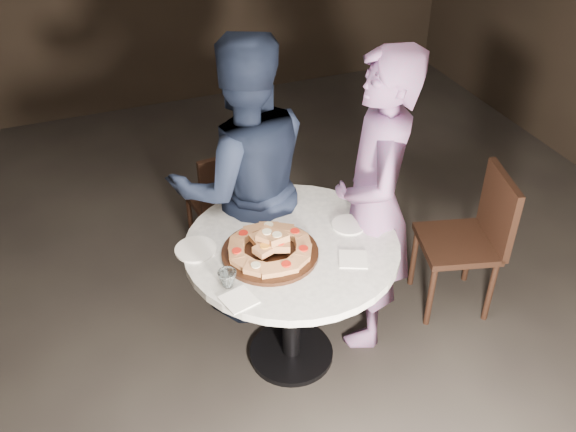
{
  "coord_description": "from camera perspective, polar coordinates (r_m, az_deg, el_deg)",
  "views": [
    {
      "loc": [
        -0.81,
        -2.18,
        2.71
      ],
      "look_at": [
        0.09,
        0.14,
        0.92
      ],
      "focal_mm": 40.0,
      "sensor_mm": 36.0,
      "label": 1
    }
  ],
  "objects": [
    {
      "name": "serving_board",
      "position": [
        3.04,
        -1.61,
        -3.29
      ],
      "size": [
        0.5,
        0.5,
        0.02
      ],
      "primitive_type": "cylinder",
      "rotation": [
        0.0,
        0.0,
        -0.09
      ],
      "color": "black",
      "rests_on": "table"
    },
    {
      "name": "napkin_far",
      "position": [
        3.03,
        5.81,
        -3.85
      ],
      "size": [
        0.17,
        0.17,
        0.01
      ],
      "primitive_type": "cube",
      "rotation": [
        0.0,
        0.0,
        -0.42
      ],
      "color": "white",
      "rests_on": "table"
    },
    {
      "name": "diner_teal",
      "position": [
        3.29,
        7.67,
        0.93
      ],
      "size": [
        0.61,
        0.73,
        1.7
      ],
      "primitive_type": "imported",
      "rotation": [
        0.0,
        0.0,
        -1.95
      ],
      "color": "slate",
      "rests_on": "ground"
    },
    {
      "name": "floor",
      "position": [
        3.58,
        -0.6,
        -13.59
      ],
      "size": [
        7.0,
        7.0,
        0.0
      ],
      "primitive_type": "plane",
      "color": "black",
      "rests_on": "ground"
    },
    {
      "name": "plate_right",
      "position": [
        3.24,
        5.4,
        -0.79
      ],
      "size": [
        0.2,
        0.2,
        0.01
      ],
      "primitive_type": "cylinder",
      "rotation": [
        0.0,
        0.0,
        -0.2
      ],
      "color": "white",
      "rests_on": "table"
    },
    {
      "name": "focaccia_pile",
      "position": [
        3.01,
        -1.6,
        -2.67
      ],
      "size": [
        0.41,
        0.4,
        0.11
      ],
      "rotation": [
        0.0,
        0.0,
        0.36
      ],
      "color": "#AC7043",
      "rests_on": "serving_board"
    },
    {
      "name": "water_glass",
      "position": [
        2.87,
        -5.4,
        -5.55
      ],
      "size": [
        0.09,
        0.09,
        0.08
      ],
      "primitive_type": "imported",
      "rotation": [
        0.0,
        0.0,
        0.13
      ],
      "color": "silver",
      "rests_on": "table"
    },
    {
      "name": "napkin_near",
      "position": [
        2.81,
        -4.39,
        -7.43
      ],
      "size": [
        0.17,
        0.17,
        0.01
      ],
      "primitive_type": "cube",
      "rotation": [
        0.0,
        0.0,
        0.26
      ],
      "color": "white",
      "rests_on": "table"
    },
    {
      "name": "table",
      "position": [
        3.2,
        0.32,
        -4.51
      ],
      "size": [
        1.37,
        1.37,
        0.79
      ],
      "rotation": [
        0.0,
        0.0,
        -0.39
      ],
      "color": "black",
      "rests_on": "ground"
    },
    {
      "name": "chair_right",
      "position": [
        3.79,
        16.21,
        -1.47
      ],
      "size": [
        0.52,
        0.51,
        0.88
      ],
      "rotation": [
        0.0,
        0.0,
        -1.83
      ],
      "color": "black",
      "rests_on": "ground"
    },
    {
      "name": "diner_navy",
      "position": [
        3.45,
        -3.93,
        2.86
      ],
      "size": [
        0.86,
        0.7,
        1.69
      ],
      "primitive_type": "imported",
      "rotation": [
        0.0,
        0.0,
        3.07
      ],
      "color": "black",
      "rests_on": "ground"
    },
    {
      "name": "plate_left",
      "position": [
        3.1,
        -8.2,
        -2.95
      ],
      "size": [
        0.26,
        0.26,
        0.01
      ],
      "primitive_type": "cylinder",
      "rotation": [
        0.0,
        0.0,
        -0.37
      ],
      "color": "white",
      "rests_on": "table"
    },
    {
      "name": "chair_far",
      "position": [
        4.04,
        -5.7,
        1.84
      ],
      "size": [
        0.42,
        0.43,
        0.81
      ],
      "rotation": [
        0.0,
        0.0,
        3.25
      ],
      "color": "black",
      "rests_on": "ground"
    }
  ]
}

